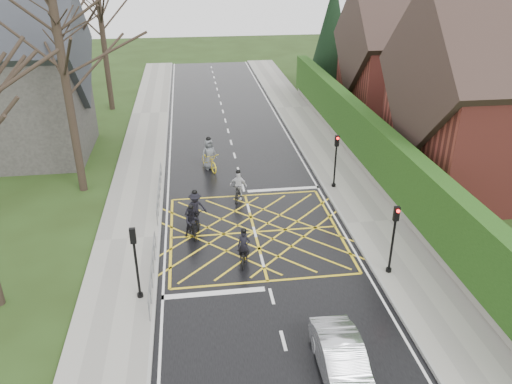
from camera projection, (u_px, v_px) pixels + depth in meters
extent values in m
plane|color=black|center=(255.00, 232.00, 24.09)|extent=(120.00, 120.00, 0.00)
cube|color=black|center=(255.00, 232.00, 24.09)|extent=(9.00, 80.00, 0.01)
cube|color=gray|center=(374.00, 222.00, 24.79)|extent=(3.00, 80.00, 0.15)
cube|color=gray|center=(128.00, 240.00, 23.33)|extent=(3.00, 80.00, 0.15)
cube|color=slate|center=(368.00, 168.00, 30.22)|extent=(0.50, 38.00, 0.70)
cube|color=#18340E|center=(371.00, 141.00, 29.46)|extent=(0.90, 38.00, 2.80)
cube|color=maroon|center=(505.00, 128.00, 28.02)|extent=(11.00, 9.00, 6.50)
cube|color=maroon|center=(404.00, 76.00, 40.59)|extent=(9.00, 8.00, 6.00)
cube|color=#2F211C|center=(409.00, 39.00, 39.32)|extent=(9.80, 8.80, 8.80)
cube|color=maroon|center=(447.00, 4.00, 38.50)|extent=(0.70, 0.70, 1.60)
cylinder|color=black|center=(329.00, 83.00, 48.28)|extent=(0.50, 0.50, 1.20)
cone|color=black|center=(332.00, 36.00, 46.34)|extent=(4.60, 4.60, 10.00)
cube|color=#2D2B28|center=(19.00, 103.00, 31.59)|extent=(8.00, 7.00, 7.00)
cube|color=#26282D|center=(7.00, 48.00, 30.09)|extent=(8.80, 7.80, 7.80)
cylinder|color=black|center=(68.00, 95.00, 25.92)|extent=(0.44, 0.44, 11.00)
cylinder|color=black|center=(75.00, 56.00, 32.69)|extent=(0.44, 0.44, 12.00)
cylinder|color=black|center=(105.00, 49.00, 40.34)|extent=(0.44, 0.44, 10.00)
cylinder|color=slate|center=(151.00, 263.00, 19.97)|extent=(0.05, 5.00, 0.05)
cylinder|color=slate|center=(153.00, 272.00, 20.17)|extent=(0.04, 5.00, 0.04)
cylinder|color=slate|center=(149.00, 313.00, 17.97)|extent=(0.04, 0.04, 1.00)
cylinder|color=slate|center=(155.00, 241.00, 22.42)|extent=(0.04, 0.04, 1.00)
cylinder|color=slate|center=(159.00, 184.00, 26.65)|extent=(0.05, 6.00, 0.05)
cylinder|color=slate|center=(159.00, 192.00, 26.84)|extent=(0.04, 6.00, 0.04)
cylinder|color=slate|center=(157.00, 219.00, 24.20)|extent=(0.04, 0.04, 1.00)
cylinder|color=slate|center=(161.00, 170.00, 29.54)|extent=(0.04, 0.04, 1.00)
cylinder|color=black|center=(335.00, 164.00, 27.79)|extent=(0.10, 0.10, 3.00)
cylinder|color=black|center=(334.00, 186.00, 28.39)|extent=(0.24, 0.24, 0.30)
cube|color=black|center=(337.00, 141.00, 27.18)|extent=(0.22, 0.16, 0.62)
sphere|color=#FF0C0C|center=(338.00, 138.00, 26.99)|extent=(0.14, 0.14, 0.14)
cylinder|color=black|center=(392.00, 244.00, 20.32)|extent=(0.10, 0.10, 3.00)
cylinder|color=black|center=(388.00, 271.00, 20.91)|extent=(0.24, 0.24, 0.30)
cube|color=black|center=(396.00, 214.00, 19.70)|extent=(0.22, 0.16, 0.62)
sphere|color=#FF0C0C|center=(398.00, 211.00, 19.52)|extent=(0.14, 0.14, 0.14)
cylinder|color=black|center=(137.00, 268.00, 18.81)|extent=(0.10, 0.10, 3.00)
cylinder|color=black|center=(140.00, 296.00, 19.40)|extent=(0.24, 0.24, 0.30)
cube|color=black|center=(133.00, 236.00, 18.19)|extent=(0.22, 0.16, 0.62)
sphere|color=#FF0C0C|center=(133.00, 230.00, 18.22)|extent=(0.14, 0.14, 0.14)
imported|color=black|center=(244.00, 253.00, 21.61)|extent=(0.92, 1.77, 0.89)
imported|color=black|center=(244.00, 246.00, 21.57)|extent=(0.61, 0.46, 1.50)
sphere|color=black|center=(244.00, 231.00, 21.23)|extent=(0.24, 0.24, 0.24)
imported|color=black|center=(192.00, 227.00, 23.53)|extent=(0.80, 1.68, 0.97)
imported|color=black|center=(192.00, 222.00, 23.51)|extent=(0.83, 0.71, 1.49)
sphere|color=black|center=(191.00, 207.00, 23.17)|extent=(0.23, 0.23, 0.23)
imported|color=black|center=(196.00, 215.00, 24.56)|extent=(0.91, 1.98, 1.00)
imported|color=black|center=(195.00, 208.00, 24.50)|extent=(1.18, 0.77, 1.70)
sphere|color=black|center=(194.00, 192.00, 24.12)|extent=(0.27, 0.27, 0.27)
imported|color=black|center=(239.00, 191.00, 26.98)|extent=(1.03, 1.80, 1.04)
imported|color=silver|center=(238.00, 186.00, 26.94)|extent=(1.01, 0.67, 1.60)
sphere|color=black|center=(238.00, 172.00, 26.58)|extent=(0.25, 0.25, 0.25)
imported|color=gold|center=(209.00, 161.00, 30.70)|extent=(1.44, 2.29, 1.14)
imported|color=#575B5E|center=(209.00, 154.00, 30.62)|extent=(1.10, 0.90, 1.93)
sphere|color=black|center=(208.00, 139.00, 30.19)|extent=(0.30, 0.30, 0.30)
imported|color=silver|center=(342.00, 362.00, 15.68)|extent=(1.40, 3.87, 1.27)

